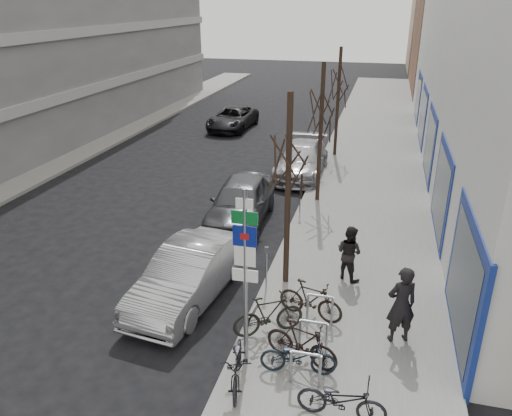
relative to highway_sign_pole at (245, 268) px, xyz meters
The scene contains 25 objects.
ground 3.44m from the highway_sign_pole, behind, with size 120.00×120.00×0.00m, color black.
sidewalk_east 10.50m from the highway_sign_pole, 78.15° to the left, with size 5.00×70.00×0.15m, color slate.
sidewalk_west 16.90m from the highway_sign_pole, 143.24° to the left, with size 3.00×70.00×0.15m, color slate.
brick_building_far 41.42m from the highway_sign_pole, 75.16° to the left, with size 12.00×14.00×8.00m, color brown.
tan_building_far 56.16m from the highway_sign_pole, 78.59° to the left, with size 13.00×12.00×9.00m, color #937A5B.
highway_sign_pole is the anchor object (origin of this frame).
bike_rack 2.36m from the highway_sign_pole, 23.59° to the left, with size 0.66×2.26×0.83m.
tree_near 3.88m from the highway_sign_pole, 86.74° to the left, with size 1.80×1.80×5.50m.
tree_mid 10.15m from the highway_sign_pole, 88.86° to the left, with size 1.80×1.80×5.50m.
tree_far 16.59m from the highway_sign_pole, 89.31° to the left, with size 1.80×1.80×5.50m.
meter_front 3.39m from the highway_sign_pole, 94.75° to the left, with size 0.10×0.08×1.27m.
meter_mid 8.65m from the highway_sign_pole, 91.68° to the left, with size 0.10×0.08×1.27m.
meter_back 14.10m from the highway_sign_pole, 91.02° to the left, with size 0.10×0.08×1.27m.
bike_near_left 1.93m from the highway_sign_pole, 87.38° to the right, with size 0.53×1.76×1.07m, color black.
bike_near_right 2.16m from the highway_sign_pole, ahead, with size 0.51×1.73×1.05m, color black.
bike_mid_curb 2.17m from the highway_sign_pole, ahead, with size 0.49×1.63×1.00m, color black.
bike_mid_inner 2.07m from the highway_sign_pole, 75.25° to the left, with size 0.52×1.76×1.07m, color black.
bike_far_curb 3.08m from the highway_sign_pole, 28.46° to the right, with size 0.52×1.71×1.05m, color black.
bike_far_inner 2.86m from the highway_sign_pole, 59.38° to the left, with size 0.51×1.71×1.04m, color black.
parked_car_front 3.54m from the highway_sign_pole, 135.18° to the left, with size 1.61×4.61×1.52m, color #B4B4B9.
parked_car_mid 7.94m from the highway_sign_pole, 106.87° to the left, with size 1.94×4.82×1.64m, color #4A4B4F.
parked_car_back 13.44m from the highway_sign_pole, 94.30° to the left, with size 2.06×5.07×1.47m, color #A2A1A6.
lane_car 22.22m from the highway_sign_pole, 107.62° to the left, with size 2.24×4.86×1.35m, color black.
pedestrian_near 3.86m from the highway_sign_pole, 25.34° to the left, with size 0.70×0.46×1.93m, color black.
pedestrian_far 4.76m from the highway_sign_pole, 65.30° to the left, with size 0.61×0.41×1.65m, color black.
Camera 1 is at (4.85, -8.66, 7.56)m, focal length 35.00 mm.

